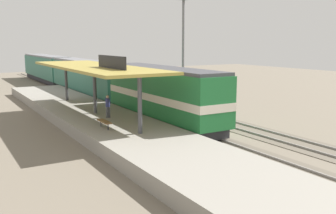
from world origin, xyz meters
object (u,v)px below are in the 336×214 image
(platform_bench, at_px, (104,122))
(light_mast, at_px, (183,25))
(locomotive, at_px, (162,95))
(passenger_carriage_rear, at_px, (46,68))
(person_waiting, at_px, (108,105))
(passenger_carriage_front, at_px, (87,78))

(platform_bench, relative_size, light_mast, 0.15)
(locomotive, height_order, passenger_carriage_rear, locomotive)
(locomotive, height_order, light_mast, light_mast)
(person_waiting, bearing_deg, passenger_carriage_front, 75.74)
(passenger_carriage_front, xyz_separation_m, passenger_carriage_rear, (0.00, 20.80, 0.00))
(passenger_carriage_front, distance_m, passenger_carriage_rear, 20.80)
(locomotive, xyz_separation_m, passenger_carriage_front, (0.00, 18.00, -0.10))
(locomotive, relative_size, person_waiting, 8.44)
(locomotive, bearing_deg, light_mast, 49.09)
(passenger_carriage_front, xyz_separation_m, light_mast, (7.80, -9.00, 6.08))
(passenger_carriage_rear, height_order, light_mast, light_mast)
(light_mast, bearing_deg, person_waiting, -145.39)
(platform_bench, height_order, passenger_carriage_front, passenger_carriage_front)
(platform_bench, height_order, person_waiting, person_waiting)
(platform_bench, height_order, locomotive, locomotive)
(passenger_carriage_rear, bearing_deg, passenger_carriage_front, -90.00)
(platform_bench, distance_m, light_mast, 19.42)
(passenger_carriage_front, bearing_deg, locomotive, -90.00)
(platform_bench, xyz_separation_m, passenger_carriage_rear, (6.00, 41.51, 0.97))
(passenger_carriage_rear, bearing_deg, person_waiting, -96.61)
(passenger_carriage_rear, xyz_separation_m, person_waiting, (-4.43, -38.24, -0.46))
(platform_bench, distance_m, passenger_carriage_rear, 41.95)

